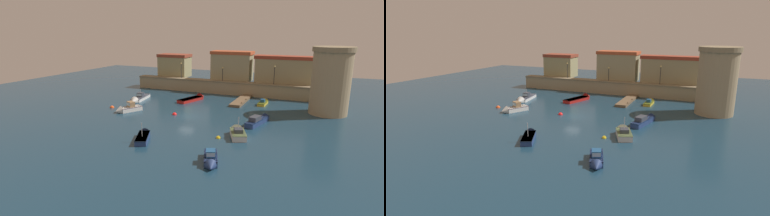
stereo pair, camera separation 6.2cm
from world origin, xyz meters
TOP-DOWN VIEW (x-y plane):
  - ground_plane at (0.00, 0.00)m, footprint 116.75×116.75m
  - quay_wall at (0.00, 20.55)m, footprint 43.38×2.49m
  - old_town_backdrop at (1.30, 23.67)m, footprint 37.04×4.60m
  - fortress_tower at (21.58, 11.25)m, footprint 6.75×6.75m
  - pier_dock at (5.67, 14.25)m, footprint 2.09×10.42m
  - quay_lamp_0 at (-10.71, 20.55)m, footprint 0.32×0.32m
  - quay_lamp_1 at (-0.46, 20.55)m, footprint 0.32×0.32m
  - quay_lamp_2 at (10.85, 20.55)m, footprint 0.32×0.32m
  - moored_boat_0 at (-3.53, 11.86)m, footprint 4.04×7.56m
  - moored_boat_1 at (-10.82, -1.40)m, footprint 3.77×5.13m
  - moored_boat_2 at (10.13, 14.15)m, footprint 1.48×4.71m
  - moored_boat_3 at (11.94, 1.14)m, footprint 2.97×7.42m
  - moored_boat_4 at (-13.76, 6.68)m, footprint 3.01×7.49m
  - moored_boat_5 at (10.45, -6.03)m, footprint 3.48×5.10m
  - moored_boat_6 at (10.23, -15.93)m, footprint 2.92×4.82m
  - moored_boat_7 at (-0.68, -12.07)m, footprint 3.57×5.61m
  - mooring_buoy_0 at (8.37, -7.93)m, footprint 0.63×0.63m
  - mooring_buoy_1 at (-15.07, -0.21)m, footprint 0.78×0.78m
  - mooring_buoy_2 at (-2.25, 0.12)m, footprint 0.79×0.79m

SIDE VIEW (x-z plane):
  - ground_plane at x=0.00m, z-range 0.00..0.00m
  - mooring_buoy_0 at x=8.37m, z-range -0.32..0.32m
  - mooring_buoy_1 at x=-15.07m, z-range -0.39..0.39m
  - mooring_buoy_2 at x=-2.25m, z-range -0.40..0.40m
  - pier_dock at x=5.67m, z-range -0.10..0.60m
  - moored_boat_0 at x=-3.53m, z-range -0.56..1.22m
  - moored_boat_2 at x=10.13m, z-range -0.40..1.08m
  - moored_boat_7 at x=-0.68m, z-range -1.06..1.83m
  - moored_boat_4 at x=-13.76m, z-range -0.93..1.78m
  - moored_boat_6 at x=10.23m, z-range -0.40..1.37m
  - moored_boat_5 at x=10.45m, z-range -1.18..2.16m
  - moored_boat_3 at x=11.94m, z-range -0.33..1.35m
  - moored_boat_1 at x=-10.82m, z-range -0.53..1.59m
  - quay_wall at x=0.00m, z-range 0.01..2.93m
  - quay_lamp_1 at x=-0.46m, z-range 3.45..6.50m
  - quay_lamp_0 at x=-10.71m, z-range 3.50..7.11m
  - quay_lamp_2 at x=10.85m, z-range 3.52..7.39m
  - fortress_tower at x=21.58m, z-range 0.06..11.43m
  - old_town_backdrop at x=1.30m, z-range 2.43..9.08m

